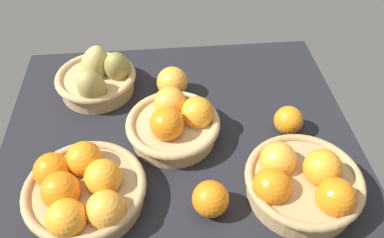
{
  "coord_description": "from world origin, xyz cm",
  "views": [
    {
      "loc": [
        3.03,
        65.1,
        71.91
      ],
      "look_at": [
        -3.13,
        -0.34,
        7.0
      ],
      "focal_mm": 36.59,
      "sensor_mm": 36.0,
      "label": 1
    }
  ],
  "objects_px": {
    "basket_far_right": "(83,190)",
    "loose_orange_back_gap": "(288,120)",
    "basket_far_left": "(302,182)",
    "loose_orange_side_gap": "(210,199)",
    "basket_near_right_pears": "(98,78)",
    "loose_orange_front_gap": "(172,82)",
    "basket_center": "(175,123)"
  },
  "relations": [
    {
      "from": "basket_center",
      "to": "loose_orange_back_gap",
      "type": "relative_size",
      "value": 3.18
    },
    {
      "from": "basket_near_right_pears",
      "to": "loose_orange_front_gap",
      "type": "xyz_separation_m",
      "value": [
        -0.19,
        0.03,
        -0.0
      ]
    },
    {
      "from": "basket_center",
      "to": "basket_near_right_pears",
      "type": "xyz_separation_m",
      "value": [
        0.19,
        -0.18,
        0.0
      ]
    },
    {
      "from": "basket_center",
      "to": "basket_far_right",
      "type": "bearing_deg",
      "value": 41.81
    },
    {
      "from": "basket_near_right_pears",
      "to": "loose_orange_front_gap",
      "type": "distance_m",
      "value": 0.19
    },
    {
      "from": "basket_far_right",
      "to": "loose_orange_front_gap",
      "type": "height_order",
      "value": "basket_far_right"
    },
    {
      "from": "basket_center",
      "to": "loose_orange_back_gap",
      "type": "bearing_deg",
      "value": 177.67
    },
    {
      "from": "basket_center",
      "to": "loose_orange_front_gap",
      "type": "distance_m",
      "value": 0.15
    },
    {
      "from": "basket_center",
      "to": "loose_orange_side_gap",
      "type": "xyz_separation_m",
      "value": [
        -0.06,
        0.21,
        -0.0
      ]
    },
    {
      "from": "basket_far_right",
      "to": "basket_near_right_pears",
      "type": "bearing_deg",
      "value": -90.66
    },
    {
      "from": "basket_center",
      "to": "loose_orange_back_gap",
      "type": "distance_m",
      "value": 0.27
    },
    {
      "from": "loose_orange_front_gap",
      "to": "loose_orange_side_gap",
      "type": "height_order",
      "value": "loose_orange_front_gap"
    },
    {
      "from": "basket_far_left",
      "to": "loose_orange_front_gap",
      "type": "height_order",
      "value": "basket_far_left"
    },
    {
      "from": "basket_far_right",
      "to": "basket_far_left",
      "type": "relative_size",
      "value": 1.03
    },
    {
      "from": "loose_orange_back_gap",
      "to": "basket_far_left",
      "type": "bearing_deg",
      "value": 82.41
    },
    {
      "from": "loose_orange_front_gap",
      "to": "loose_orange_side_gap",
      "type": "distance_m",
      "value": 0.37
    },
    {
      "from": "loose_orange_front_gap",
      "to": "loose_orange_side_gap",
      "type": "relative_size",
      "value": 1.1
    },
    {
      "from": "basket_far_left",
      "to": "loose_orange_back_gap",
      "type": "distance_m",
      "value": 0.19
    },
    {
      "from": "basket_near_right_pears",
      "to": "basket_far_left",
      "type": "bearing_deg",
      "value": 139.08
    },
    {
      "from": "basket_far_right",
      "to": "loose_orange_front_gap",
      "type": "relative_size",
      "value": 3.02
    },
    {
      "from": "basket_far_right",
      "to": "loose_orange_side_gap",
      "type": "xyz_separation_m",
      "value": [
        -0.25,
        0.04,
        -0.01
      ]
    },
    {
      "from": "loose_orange_side_gap",
      "to": "basket_far_left",
      "type": "bearing_deg",
      "value": -174.92
    },
    {
      "from": "basket_far_right",
      "to": "loose_orange_back_gap",
      "type": "relative_size",
      "value": 3.56
    },
    {
      "from": "loose_orange_back_gap",
      "to": "loose_orange_side_gap",
      "type": "relative_size",
      "value": 0.94
    },
    {
      "from": "loose_orange_back_gap",
      "to": "basket_near_right_pears",
      "type": "bearing_deg",
      "value": -22.56
    },
    {
      "from": "basket_near_right_pears",
      "to": "loose_orange_back_gap",
      "type": "distance_m",
      "value": 0.5
    },
    {
      "from": "basket_far_left",
      "to": "basket_center",
      "type": "bearing_deg",
      "value": -38.8
    },
    {
      "from": "basket_far_right",
      "to": "loose_orange_side_gap",
      "type": "height_order",
      "value": "basket_far_right"
    },
    {
      "from": "basket_far_left",
      "to": "loose_orange_front_gap",
      "type": "relative_size",
      "value": 2.93
    },
    {
      "from": "basket_far_left",
      "to": "basket_near_right_pears",
      "type": "height_order",
      "value": "basket_near_right_pears"
    },
    {
      "from": "loose_orange_back_gap",
      "to": "basket_far_right",
      "type": "bearing_deg",
      "value": 19.31
    },
    {
      "from": "basket_far_right",
      "to": "loose_orange_back_gap",
      "type": "height_order",
      "value": "basket_far_right"
    }
  ]
}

